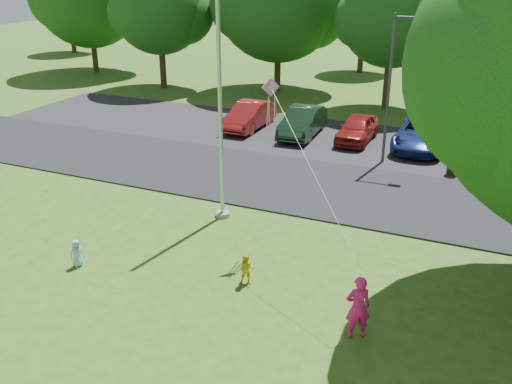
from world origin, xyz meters
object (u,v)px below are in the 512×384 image
at_px(woman, 358,307).
at_px(child_yellow, 247,270).
at_px(flagpole, 220,101).
at_px(child_blue, 77,253).
at_px(trash_can, 453,166).
at_px(kite, 273,106).
at_px(street_lamp, 396,77).

xyz_separation_m(woman, child_yellow, (-3.42, 1.10, -0.36)).
height_order(flagpole, child_blue, flagpole).
height_order(trash_can, child_blue, child_blue).
relative_size(trash_can, kite, 0.20).
bearing_deg(woman, kite, -73.67).
height_order(flagpole, trash_can, flagpole).
bearing_deg(street_lamp, child_blue, -118.35).
bearing_deg(street_lamp, trash_can, -10.17).
bearing_deg(woman, child_yellow, -48.00).
bearing_deg(flagpole, woman, -38.63).
height_order(flagpole, woman, flagpole).
distance_m(woman, child_yellow, 3.61).
xyz_separation_m(trash_can, woman, (-0.85, -12.47, 0.42)).
distance_m(flagpole, street_lamp, 9.04).
height_order(street_lamp, child_blue, street_lamp).
bearing_deg(flagpole, kite, -29.74).
height_order(woman, child_yellow, woman).
bearing_deg(child_yellow, child_blue, 175.06).
relative_size(flagpole, child_yellow, 10.65).
distance_m(flagpole, child_yellow, 5.94).
relative_size(flagpole, trash_can, 12.34).
height_order(child_yellow, kite, kite).
distance_m(street_lamp, child_yellow, 12.37).
bearing_deg(child_blue, trash_can, -8.65).
distance_m(child_yellow, kite, 4.74).
relative_size(woman, child_yellow, 1.77).
relative_size(street_lamp, child_blue, 7.62).
height_order(street_lamp, child_yellow, street_lamp).
xyz_separation_m(trash_can, child_blue, (-9.30, -12.48, 0.02)).
xyz_separation_m(flagpole, child_blue, (-2.33, -4.89, -3.74)).
distance_m(flagpole, woman, 8.51).
relative_size(street_lamp, woman, 3.89).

